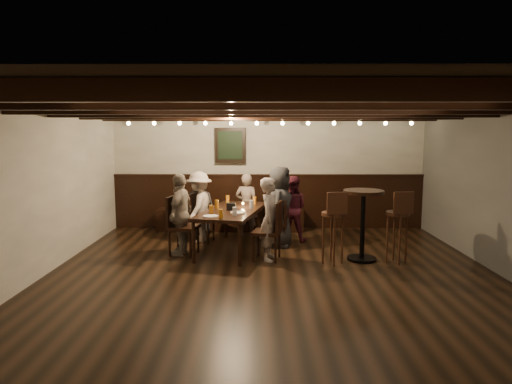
{
  "coord_description": "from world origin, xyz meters",
  "views": [
    {
      "loc": [
        -0.19,
        -6.07,
        2.03
      ],
      "look_at": [
        -0.25,
        1.3,
        1.05
      ],
      "focal_mm": 32.0,
      "sensor_mm": 36.0,
      "label": 1
    }
  ],
  "objects_px": {
    "person_left_near": "(199,207)",
    "bar_stool_right": "(397,236)",
    "chair_right_far": "(268,242)",
    "person_left_far": "(181,214)",
    "chair_right_near": "(278,232)",
    "bar_stool_left": "(333,237)",
    "chair_left_far": "(183,237)",
    "person_right_near": "(280,207)",
    "high_top_table": "(363,214)",
    "person_bench_right": "(292,209)",
    "chair_left_near": "(201,227)",
    "person_bench_centre": "(247,205)",
    "person_bench_left": "(200,205)",
    "person_right_far": "(270,219)",
    "dining_table": "(232,213)"
  },
  "relations": [
    {
      "from": "chair_left_far",
      "to": "person_right_near",
      "type": "bearing_deg",
      "value": 121.47
    },
    {
      "from": "person_bench_right",
      "to": "person_right_far",
      "type": "bearing_deg",
      "value": 83.66
    },
    {
      "from": "person_left_far",
      "to": "chair_left_near",
      "type": "bearing_deg",
      "value": 178.02
    },
    {
      "from": "person_right_near",
      "to": "high_top_table",
      "type": "xyz_separation_m",
      "value": [
        1.27,
        -0.88,
        0.02
      ]
    },
    {
      "from": "person_right_near",
      "to": "person_bench_left",
      "type": "bearing_deg",
      "value": 74.74
    },
    {
      "from": "chair_left_near",
      "to": "bar_stool_left",
      "type": "height_order",
      "value": "bar_stool_left"
    },
    {
      "from": "chair_left_near",
      "to": "bar_stool_right",
      "type": "xyz_separation_m",
      "value": [
        3.21,
        -1.35,
        0.15
      ]
    },
    {
      "from": "chair_left_far",
      "to": "chair_left_near",
      "type": "bearing_deg",
      "value": 179.9
    },
    {
      "from": "person_bench_left",
      "to": "person_bench_centre",
      "type": "bearing_deg",
      "value": -170.54
    },
    {
      "from": "person_left_near",
      "to": "person_left_far",
      "type": "relative_size",
      "value": 0.96
    },
    {
      "from": "chair_right_far",
      "to": "person_left_far",
      "type": "bearing_deg",
      "value": 90.0
    },
    {
      "from": "person_bench_right",
      "to": "high_top_table",
      "type": "height_order",
      "value": "person_bench_right"
    },
    {
      "from": "person_bench_left",
      "to": "bar_stool_left",
      "type": "xyz_separation_m",
      "value": [
        2.29,
        -1.87,
        -0.18
      ]
    },
    {
      "from": "person_right_near",
      "to": "person_right_far",
      "type": "relative_size",
      "value": 1.08
    },
    {
      "from": "high_top_table",
      "to": "bar_stool_left",
      "type": "xyz_separation_m",
      "value": [
        -0.5,
        -0.21,
        -0.31
      ]
    },
    {
      "from": "person_right_near",
      "to": "bar_stool_left",
      "type": "xyz_separation_m",
      "value": [
        0.77,
        -1.09,
        -0.29
      ]
    },
    {
      "from": "person_bench_left",
      "to": "person_right_near",
      "type": "bearing_deg",
      "value": 164.74
    },
    {
      "from": "chair_right_far",
      "to": "bar_stool_left",
      "type": "height_order",
      "value": "bar_stool_left"
    },
    {
      "from": "person_bench_centre",
      "to": "person_left_near",
      "type": "relative_size",
      "value": 0.94
    },
    {
      "from": "chair_left_near",
      "to": "person_right_near",
      "type": "relative_size",
      "value": 0.63
    },
    {
      "from": "chair_left_near",
      "to": "bar_stool_right",
      "type": "relative_size",
      "value": 0.79
    },
    {
      "from": "chair_left_near",
      "to": "person_bench_centre",
      "type": "distance_m",
      "value": 1.0
    },
    {
      "from": "chair_right_near",
      "to": "person_right_far",
      "type": "bearing_deg",
      "value": -177.97
    },
    {
      "from": "person_bench_centre",
      "to": "person_left_near",
      "type": "distance_m",
      "value": 0.96
    },
    {
      "from": "person_left_near",
      "to": "chair_left_near",
      "type": "bearing_deg",
      "value": 90.0
    },
    {
      "from": "high_top_table",
      "to": "person_right_near",
      "type": "bearing_deg",
      "value": 145.37
    },
    {
      "from": "person_bench_left",
      "to": "person_right_far",
      "type": "xyz_separation_m",
      "value": [
        1.33,
        -1.67,
        0.05
      ]
    },
    {
      "from": "person_left_far",
      "to": "bar_stool_left",
      "type": "bearing_deg",
      "value": 90.07
    },
    {
      "from": "chair_right_far",
      "to": "bar_stool_left",
      "type": "bearing_deg",
      "value": -89.82
    },
    {
      "from": "chair_right_near",
      "to": "high_top_table",
      "type": "relative_size",
      "value": 0.76
    },
    {
      "from": "chair_left_far",
      "to": "person_right_near",
      "type": "relative_size",
      "value": 0.68
    },
    {
      "from": "bar_stool_right",
      "to": "person_bench_right",
      "type": "bearing_deg",
      "value": 126.48
    },
    {
      "from": "chair_right_near",
      "to": "person_right_far",
      "type": "height_order",
      "value": "person_right_far"
    },
    {
      "from": "person_bench_centre",
      "to": "bar_stool_left",
      "type": "xyz_separation_m",
      "value": [
        1.38,
        -1.83,
        -0.19
      ]
    },
    {
      "from": "person_left_near",
      "to": "person_left_far",
      "type": "height_order",
      "value": "person_left_far"
    },
    {
      "from": "person_bench_left",
      "to": "person_bench_right",
      "type": "bearing_deg",
      "value": -180.0
    },
    {
      "from": "person_left_near",
      "to": "bar_stool_right",
      "type": "distance_m",
      "value": 3.52
    },
    {
      "from": "chair_right_far",
      "to": "person_left_far",
      "type": "relative_size",
      "value": 0.69
    },
    {
      "from": "chair_right_near",
      "to": "person_left_far",
      "type": "xyz_separation_m",
      "value": [
        -1.63,
        -0.57,
        0.42
      ]
    },
    {
      "from": "high_top_table",
      "to": "bar_stool_left",
      "type": "bearing_deg",
      "value": -157.53
    },
    {
      "from": "dining_table",
      "to": "person_bench_right",
      "type": "distance_m",
      "value": 1.27
    },
    {
      "from": "person_bench_left",
      "to": "person_right_far",
      "type": "distance_m",
      "value": 2.13
    },
    {
      "from": "person_right_far",
      "to": "person_bench_centre",
      "type": "bearing_deg",
      "value": 26.57
    },
    {
      "from": "chair_left_far",
      "to": "person_right_far",
      "type": "distance_m",
      "value": 1.51
    },
    {
      "from": "chair_right_near",
      "to": "bar_stool_left",
      "type": "height_order",
      "value": "bar_stool_left"
    },
    {
      "from": "person_right_far",
      "to": "bar_stool_right",
      "type": "height_order",
      "value": "person_right_far"
    },
    {
      "from": "chair_right_far",
      "to": "person_bench_right",
      "type": "height_order",
      "value": "person_bench_right"
    },
    {
      "from": "person_right_near",
      "to": "high_top_table",
      "type": "height_order",
      "value": "person_right_near"
    },
    {
      "from": "bar_stool_left",
      "to": "person_right_far",
      "type": "bearing_deg",
      "value": 158.08
    },
    {
      "from": "chair_left_near",
      "to": "chair_right_near",
      "type": "bearing_deg",
      "value": 90.0
    }
  ]
}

